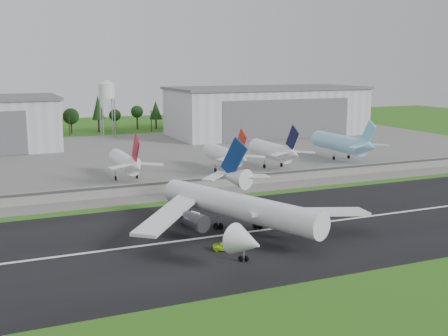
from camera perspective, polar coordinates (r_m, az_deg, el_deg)
name	(u,v)px	position (r m, az deg, el deg)	size (l,w,h in m)	color
ground	(312,239)	(122.70, 8.96, -7.18)	(600.00, 600.00, 0.00)	#286317
runway	(289,227)	(130.85, 6.62, -5.96)	(320.00, 60.00, 0.10)	black
runway_centerline	(289,227)	(130.83, 6.62, -5.94)	(220.00, 1.00, 0.02)	white
apron	(154,156)	(230.40, -7.12, 1.22)	(320.00, 150.00, 0.10)	slate
blast_fence	(215,182)	(169.64, -0.95, -1.45)	(240.00, 0.61, 3.50)	gray
hangar_east	(267,111)	(298.41, 4.35, 5.82)	(102.00, 47.00, 25.20)	silver
water_tower	(107,89)	(289.63, -11.84, 7.85)	(8.40, 8.40, 29.40)	#99999E
utility_poles	(112,134)	(307.31, -11.32, 3.42)	(230.00, 3.00, 12.00)	black
treeline	(106,131)	(321.90, -11.89, 3.71)	(320.00, 16.00, 22.00)	black
main_airliner	(239,213)	(123.41, 1.53, -4.57)	(53.17, 57.17, 18.17)	white
ground_vehicle	(226,247)	(114.01, 0.22, -7.98)	(2.48, 5.37, 1.49)	#9CDB19
parked_jet_red_a	(127,162)	(182.52, -9.84, 0.57)	(7.36, 31.29, 16.43)	white
parked_jet_red_b	(226,155)	(193.44, 0.24, 1.32)	(7.36, 31.29, 16.56)	white
parked_jet_navy	(275,151)	(201.73, 5.21, 1.73)	(7.36, 31.29, 16.81)	white
parked_jet_skyblue	(344,143)	(223.35, 12.08, 2.46)	(7.36, 37.29, 17.14)	#91D6FA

